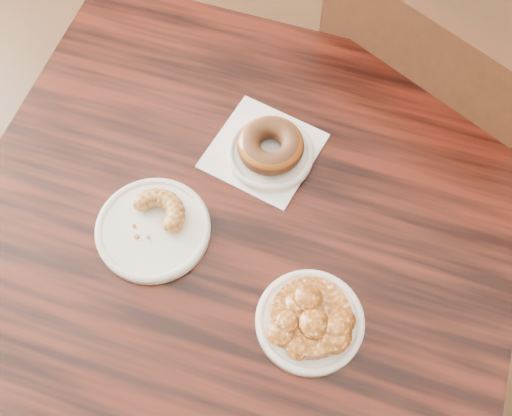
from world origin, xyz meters
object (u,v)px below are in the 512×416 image
Objects in this scene: glazed_donut at (271,145)px; cruller_fragment at (151,224)px; chair_far at (436,111)px; cafe_table at (242,308)px; apple_fritter at (311,316)px.

glazed_donut reaches higher than cruller_fragment.
cafe_table is at bearing 88.58° from chair_far.
chair_far is 8.63× the size of cruller_fragment.
chair_far is at bearing 63.23° from cafe_table.
apple_fritter reaches higher than cafe_table.
cafe_table is 8.37× the size of cruller_fragment.
chair_far reaches higher than apple_fritter.
apple_fritter is (0.09, -0.68, 0.33)m from chair_far.
cruller_fragment reaches higher than cafe_table.
glazed_donut is (-0.04, 0.14, 0.41)m from cafe_table.
cafe_table is 0.97× the size of chair_far.
apple_fritter is (0.18, -0.05, 0.41)m from cafe_table.
chair_far is 0.76m from apple_fritter.
cafe_table is 0.42m from cruller_fragment.
chair_far reaches higher than glazed_donut.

